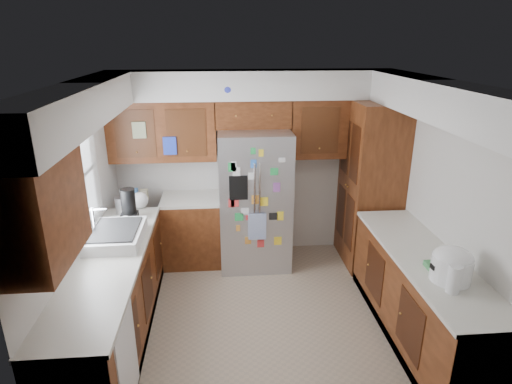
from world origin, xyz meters
The scene contains 12 objects.
floor centered at (0.00, 0.00, 0.00)m, with size 3.60×3.60×0.00m, color gray.
room_shell centered at (-0.11, 0.36, 1.82)m, with size 3.64×3.24×2.52m.
left_counter_run centered at (-1.36, 0.03, 0.43)m, with size 1.36×3.20×0.92m.
right_counter_run centered at (1.50, -0.47, 0.42)m, with size 0.63×2.25×0.92m.
pantry centered at (1.50, 1.15, 1.07)m, with size 0.60×0.90×2.15m, color #451F0D.
fridge centered at (0.00, 1.20, 0.90)m, with size 0.90×0.79×1.80m.
bridge_cabinet centered at (0.00, 1.43, 1.98)m, with size 0.96×0.34×0.35m, color #451F0D.
fridge_top_items centered at (-0.12, 1.38, 2.28)m, with size 0.67×0.33×0.28m.
sink_assembly centered at (-1.50, 0.10, 0.99)m, with size 0.52×0.70×0.37m.
left_counter_clutter centered at (-1.47, 0.84, 1.05)m, with size 0.36×0.88×0.38m.
rice_cooker centered at (1.50, -0.90, 1.07)m, with size 0.35×0.34×0.30m.
paper_towel centered at (1.43, -1.08, 1.04)m, with size 0.11×0.11×0.24m, color white.
Camera 1 is at (-0.42, -3.93, 2.87)m, focal length 30.00 mm.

